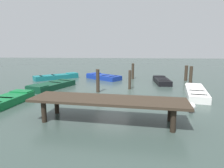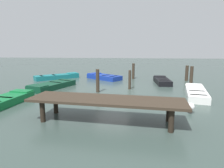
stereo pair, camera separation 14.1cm
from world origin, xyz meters
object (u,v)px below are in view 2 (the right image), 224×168
(mooring_piling_far_right, at_px, (187,73))
(marker_buoy, at_px, (191,107))
(dock_segment, at_px, (106,101))
(rowboat_blue, at_px, (104,77))
(mooring_piling_mid_left, at_px, (133,71))
(rowboat_dark_green, at_px, (52,85))
(rowboat_black, at_px, (162,81))
(rowboat_white, at_px, (196,92))
(mooring_piling_near_right, at_px, (98,81))
(rowboat_green, at_px, (8,99))
(rowboat_teal, at_px, (57,77))
(mooring_piling_center, at_px, (130,80))
(mooring_piling_far_left, at_px, (191,75))

(mooring_piling_far_right, distance_m, marker_buoy, 9.33)
(dock_segment, xyz_separation_m, mooring_piling_far_right, (-5.92, -10.40, -0.16))
(rowboat_blue, relative_size, mooring_piling_mid_left, 2.41)
(dock_segment, distance_m, mooring_piling_far_right, 11.97)
(rowboat_dark_green, relative_size, rowboat_blue, 1.12)
(rowboat_dark_green, height_order, rowboat_black, same)
(rowboat_white, relative_size, mooring_piling_near_right, 2.63)
(rowboat_green, distance_m, mooring_piling_near_right, 5.35)
(rowboat_blue, xyz_separation_m, rowboat_teal, (4.40, 0.23, -0.00))
(rowboat_black, relative_size, mooring_piling_far_right, 2.22)
(rowboat_dark_green, bearing_deg, rowboat_green, 9.64)
(rowboat_white, distance_m, rowboat_green, 10.84)
(rowboat_teal, relative_size, mooring_piling_center, 2.79)
(rowboat_white, bearing_deg, marker_buoy, 171.43)
(dock_segment, distance_m, rowboat_dark_green, 7.76)
(rowboat_blue, xyz_separation_m, rowboat_green, (4.01, 8.52, 0.00))
(rowboat_blue, height_order, mooring_piling_center, mooring_piling_center)
(dock_segment, height_order, rowboat_blue, dock_segment)
(rowboat_dark_green, distance_m, rowboat_white, 9.80)
(mooring_piling_center, xyz_separation_m, mooring_piling_far_right, (-5.02, -4.07, -0.00))
(rowboat_teal, bearing_deg, rowboat_white, -67.28)
(rowboat_blue, relative_size, rowboat_teal, 0.93)
(rowboat_black, bearing_deg, rowboat_dark_green, 106.38)
(mooring_piling_center, bearing_deg, mooring_piling_far_right, -140.95)
(rowboat_teal, bearing_deg, dock_segment, -100.11)
(mooring_piling_far_right, bearing_deg, mooring_piling_mid_left, -7.56)
(rowboat_blue, distance_m, mooring_piling_far_right, 7.47)
(marker_buoy, bearing_deg, rowboat_blue, -60.67)
(rowboat_teal, xyz_separation_m, mooring_piling_far_right, (-11.85, 0.00, 0.46))
(rowboat_green, bearing_deg, rowboat_black, -46.52)
(rowboat_dark_green, bearing_deg, mooring_piling_far_right, 133.10)
(mooring_piling_near_right, bearing_deg, rowboat_green, 35.42)
(rowboat_black, bearing_deg, marker_buoy, 179.01)
(rowboat_teal, height_order, mooring_piling_far_right, mooring_piling_far_right)
(rowboat_teal, relative_size, rowboat_black, 1.26)
(mooring_piling_far_left, distance_m, mooring_piling_mid_left, 5.10)
(dock_segment, height_order, mooring_piling_mid_left, mooring_piling_mid_left)
(rowboat_white, bearing_deg, mooring_piling_far_left, -0.08)
(dock_segment, distance_m, rowboat_green, 5.96)
(dock_segment, distance_m, mooring_piling_center, 6.40)
(mooring_piling_far_right, height_order, marker_buoy, mooring_piling_far_right)
(rowboat_teal, distance_m, marker_buoy, 13.21)
(rowboat_black, bearing_deg, rowboat_blue, 69.04)
(rowboat_white, xyz_separation_m, mooring_piling_far_left, (-0.98, -4.44, 0.49))
(dock_segment, height_order, rowboat_teal, dock_segment)
(rowboat_black, bearing_deg, mooring_piling_center, 131.83)
(mooring_piling_far_left, bearing_deg, rowboat_green, 31.48)
(mooring_piling_far_right, relative_size, marker_buoy, 2.83)
(rowboat_blue, bearing_deg, mooring_piling_near_right, 130.17)
(rowboat_dark_green, relative_size, mooring_piling_far_right, 2.89)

